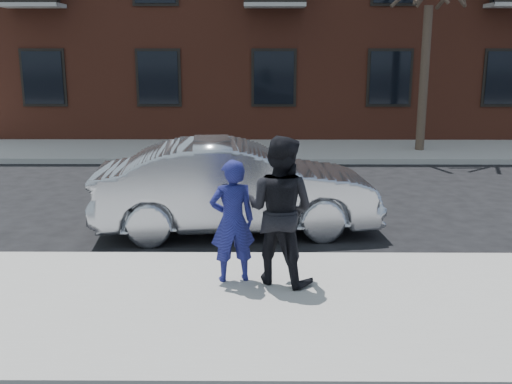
{
  "coord_description": "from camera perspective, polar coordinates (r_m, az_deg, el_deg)",
  "views": [
    {
      "loc": [
        -0.35,
        -7.01,
        3.18
      ],
      "look_at": [
        -0.4,
        0.4,
        1.39
      ],
      "focal_mm": 42.0,
      "sensor_mm": 36.0,
      "label": 1
    }
  ],
  "objects": [
    {
      "name": "far_sidewalk",
      "position": [
        18.53,
        1.47,
        3.97
      ],
      "size": [
        50.0,
        3.5,
        0.15
      ],
      "primitive_type": "cube",
      "color": "gray",
      "rests_on": "ground"
    },
    {
      "name": "man_peacoat",
      "position": [
        7.77,
        2.3,
        -1.75
      ],
      "size": [
        1.18,
        1.09,
        1.95
      ],
      "rotation": [
        0.0,
        0.0,
        2.67
      ],
      "color": "black",
      "rests_on": "near_sidewalk"
    },
    {
      "name": "near_curb",
      "position": [
        9.11,
        2.58,
        -6.32
      ],
      "size": [
        50.0,
        0.1,
        0.15
      ],
      "primitive_type": "cube",
      "color": "#999691",
      "rests_on": "ground"
    },
    {
      "name": "near_sidewalk",
      "position": [
        7.45,
        3.1,
        -11.05
      ],
      "size": [
        50.0,
        3.5,
        0.15
      ],
      "primitive_type": "cube",
      "color": "gray",
      "rests_on": "ground"
    },
    {
      "name": "far_curb",
      "position": [
        16.75,
        1.58,
        2.94
      ],
      "size": [
        50.0,
        0.1,
        0.15
      ],
      "primitive_type": "cube",
      "color": "#999691",
      "rests_on": "ground"
    },
    {
      "name": "man_hoodie",
      "position": [
        7.84,
        -2.27,
        -2.77
      ],
      "size": [
        0.67,
        0.53,
        1.64
      ],
      "rotation": [
        0.0,
        0.0,
        3.36
      ],
      "color": "navy",
      "rests_on": "near_sidewalk"
    },
    {
      "name": "silver_sedan",
      "position": [
        10.45,
        -1.87,
        0.48
      ],
      "size": [
        5.04,
        2.18,
        1.61
      ],
      "primitive_type": "imported",
      "rotation": [
        0.0,
        0.0,
        1.67
      ],
      "color": "#999BA3",
      "rests_on": "ground"
    },
    {
      "name": "ground",
      "position": [
        7.71,
        3.0,
        -10.78
      ],
      "size": [
        100.0,
        100.0,
        0.0
      ],
      "primitive_type": "plane",
      "color": "black",
      "rests_on": "ground"
    }
  ]
}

